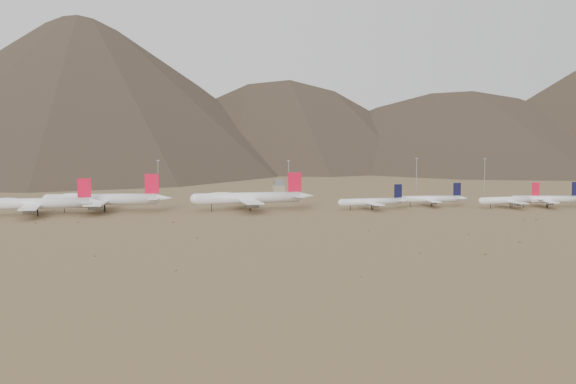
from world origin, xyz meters
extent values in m
plane|color=olive|center=(0.00, 0.00, 0.00)|extent=(3000.00, 3000.00, 0.00)
cylinder|color=white|center=(-119.54, 23.60, 6.93)|extent=(57.09, 7.26, 5.89)
cone|color=white|center=(-87.65, 24.37, 7.37)|extent=(10.38, 5.54, 5.30)
cube|color=white|center=(-120.68, 23.57, 6.05)|extent=(10.37, 52.42, 0.74)
cube|color=white|center=(-92.20, 24.26, 7.52)|extent=(5.60, 19.96, 0.35)
cube|color=red|center=(-93.34, 24.23, 15.10)|extent=(7.42, 0.71, 10.44)
cylinder|color=black|center=(-118.44, 25.10, 1.99)|extent=(0.47, 0.47, 3.99)
cylinder|color=black|center=(-118.36, 22.16, 1.99)|extent=(0.47, 0.47, 3.99)
ellipsoid|color=white|center=(-134.35, 23.24, 8.55)|extent=(18.33, 4.85, 3.53)
cylinder|color=slate|center=(-120.93, 34.01, 4.59)|extent=(5.76, 2.79, 2.65)
cylinder|color=slate|center=(-120.43, 13.13, 4.59)|extent=(5.76, 2.79, 2.65)
cylinder|color=slate|center=(-121.16, 43.41, 4.59)|extent=(5.76, 2.79, 2.65)
cylinder|color=slate|center=(-120.20, 3.74, 4.59)|extent=(5.76, 2.79, 2.65)
cylinder|color=white|center=(-84.58, 37.71, 7.45)|extent=(61.58, 12.00, 6.33)
sphere|color=white|center=(-115.08, 40.56, 7.45)|extent=(6.20, 6.20, 6.20)
cone|color=white|center=(-50.42, 34.52, 7.93)|extent=(11.51, 6.70, 5.70)
cube|color=white|center=(-85.80, 37.82, 6.50)|extent=(14.98, 56.82, 0.79)
cube|color=white|center=(-55.30, 34.98, 8.09)|extent=(7.47, 21.76, 0.38)
cube|color=red|center=(-56.52, 35.09, 16.23)|extent=(7.98, 1.31, 11.23)
cylinder|color=black|center=(-105.93, 39.70, 2.14)|extent=(0.41, 0.41, 4.29)
cylinder|color=black|center=(-83.21, 39.17, 2.14)|extent=(0.51, 0.51, 4.29)
cylinder|color=black|center=(-83.51, 36.02, 2.14)|extent=(0.51, 0.51, 4.29)
ellipsoid|color=white|center=(-100.44, 39.19, 9.19)|extent=(19.96, 6.55, 3.80)
cylinder|color=slate|center=(-84.75, 49.01, 4.94)|extent=(6.36, 3.41, 2.85)
cylinder|color=slate|center=(-86.84, 26.64, 4.94)|extent=(6.36, 3.41, 2.85)
cylinder|color=slate|center=(-83.81, 59.07, 4.94)|extent=(6.36, 3.41, 2.85)
cylinder|color=slate|center=(-87.78, 16.58, 4.94)|extent=(6.36, 3.41, 2.85)
cylinder|color=white|center=(-1.46, 33.06, 7.45)|extent=(61.56, 10.90, 6.33)
sphere|color=white|center=(-32.01, 30.76, 7.45)|extent=(6.20, 6.20, 6.20)
cone|color=white|center=(32.75, 35.63, 7.93)|extent=(11.42, 6.51, 5.70)
cube|color=white|center=(-2.68, 32.96, 6.50)|extent=(13.98, 56.73, 0.79)
cube|color=white|center=(27.86, 35.26, 8.09)|extent=(7.10, 21.69, 0.38)
cube|color=red|center=(26.64, 35.17, 16.23)|extent=(7.98, 1.16, 11.23)
cylinder|color=black|center=(-22.84, 31.45, 2.14)|extent=(0.41, 0.41, 4.29)
cylinder|color=black|center=(-0.36, 34.73, 2.14)|extent=(0.51, 0.51, 4.29)
cylinder|color=black|center=(-0.12, 31.57, 2.14)|extent=(0.51, 0.51, 4.29)
ellipsoid|color=white|center=(-17.34, 31.86, 9.19)|extent=(19.90, 6.20, 3.80)
cylinder|color=slate|center=(-3.52, 44.16, 4.94)|extent=(6.32, 3.30, 2.85)
cylinder|color=slate|center=(-1.84, 21.77, 4.94)|extent=(6.32, 3.30, 2.85)
cylinder|color=slate|center=(-4.28, 54.24, 4.94)|extent=(6.32, 3.30, 2.85)
cylinder|color=slate|center=(-1.09, 11.69, 4.94)|extent=(6.32, 3.30, 2.85)
cylinder|color=white|center=(70.48, 25.43, 4.78)|extent=(37.38, 8.17, 4.03)
sphere|color=white|center=(52.02, 23.35, 4.78)|extent=(3.95, 3.95, 3.95)
cone|color=white|center=(91.16, 27.76, 5.08)|extent=(7.05, 4.36, 3.63)
cube|color=white|center=(69.74, 25.35, 4.17)|extent=(9.47, 32.32, 0.50)
cube|color=white|center=(88.21, 27.43, 5.18)|extent=(4.68, 12.40, 0.24)
cube|color=black|center=(87.47, 27.34, 10.78)|extent=(4.84, 0.90, 7.96)
cylinder|color=black|center=(57.56, 23.98, 1.38)|extent=(0.42, 0.42, 2.76)
cylinder|color=black|center=(71.11, 26.52, 1.38)|extent=(0.53, 0.53, 2.76)
cylinder|color=black|center=(71.33, 24.51, 1.38)|extent=(0.53, 0.53, 2.76)
cylinder|color=slate|center=(68.75, 34.21, 3.17)|extent=(3.90, 2.22, 1.82)
cylinder|color=slate|center=(70.74, 16.49, 3.17)|extent=(3.90, 2.22, 1.82)
cylinder|color=white|center=(111.46, 38.07, 4.67)|extent=(36.46, 5.77, 3.94)
sphere|color=white|center=(93.33, 38.99, 4.67)|extent=(3.86, 3.86, 3.86)
cone|color=white|center=(131.77, 37.04, 4.96)|extent=(6.71, 3.87, 3.55)
cube|color=white|center=(110.74, 38.11, 4.08)|extent=(7.38, 31.37, 0.49)
cube|color=white|center=(128.87, 37.19, 5.06)|extent=(3.86, 11.98, 0.24)
cube|color=black|center=(128.14, 37.23, 10.53)|extent=(4.73, 0.59, 7.78)
cylinder|color=black|center=(98.77, 38.72, 1.35)|extent=(0.41, 0.41, 2.70)
cylinder|color=black|center=(112.24, 39.02, 1.35)|extent=(0.52, 0.52, 2.70)
cylinder|color=black|center=(112.14, 37.05, 1.35)|extent=(0.52, 0.52, 2.70)
cylinder|color=slate|center=(111.18, 46.81, 3.10)|extent=(3.72, 1.96, 1.77)
cylinder|color=slate|center=(110.30, 29.41, 3.10)|extent=(3.72, 1.96, 1.77)
cylinder|color=white|center=(155.43, 21.18, 4.87)|extent=(38.10, 8.62, 4.11)
sphere|color=white|center=(136.63, 18.91, 4.87)|extent=(4.03, 4.03, 4.03)
cone|color=white|center=(176.49, 23.72, 5.18)|extent=(7.21, 4.49, 3.70)
cube|color=white|center=(154.68, 21.09, 4.25)|extent=(9.90, 32.96, 0.51)
cube|color=white|center=(173.48, 23.36, 5.28)|extent=(4.86, 12.66, 0.25)
cube|color=red|center=(172.73, 23.27, 10.98)|extent=(4.93, 0.96, 8.12)
cylinder|color=black|center=(142.27, 19.59, 1.41)|extent=(0.43, 0.43, 2.81)
cylinder|color=black|center=(156.06, 22.29, 1.41)|extent=(0.54, 0.54, 2.81)
cylinder|color=black|center=(156.31, 20.25, 1.41)|extent=(0.54, 0.54, 2.81)
cylinder|color=slate|center=(153.59, 30.12, 3.24)|extent=(3.98, 2.29, 1.85)
cylinder|color=slate|center=(155.77, 12.06, 3.24)|extent=(3.98, 2.29, 1.85)
cylinder|color=white|center=(178.59, 21.27, 5.04)|extent=(39.37, 10.37, 4.25)
sphere|color=white|center=(159.24, 24.35, 5.04)|extent=(4.17, 4.17, 4.17)
cube|color=white|center=(177.82, 21.39, 4.40)|extent=(11.48, 34.16, 0.53)
cube|color=black|center=(196.39, 18.43, 11.36)|extent=(5.09, 1.18, 8.40)
cylinder|color=black|center=(165.05, 23.43, 1.46)|extent=(0.45, 0.45, 2.91)
cylinder|color=black|center=(179.53, 22.19, 1.46)|extent=(0.56, 0.56, 2.91)
cylinder|color=black|center=(179.20, 20.09, 1.46)|extent=(0.56, 0.56, 2.91)
cylinder|color=slate|center=(179.30, 30.68, 3.35)|extent=(4.17, 2.51, 1.91)
cylinder|color=slate|center=(176.34, 12.10, 3.35)|extent=(4.17, 2.51, 1.91)
cube|color=gray|center=(30.00, 120.00, 4.00)|extent=(8.00, 8.00, 8.00)
cube|color=slate|center=(30.00, 120.00, 10.00)|extent=(6.00, 6.00, 4.00)
cylinder|color=gray|center=(-52.56, 134.24, 12.50)|extent=(0.50, 0.50, 25.00)
cube|color=gray|center=(-52.56, 134.24, 25.30)|extent=(2.00, 0.60, 0.80)
cylinder|color=gray|center=(36.47, 115.86, 12.50)|extent=(0.50, 0.50, 25.00)
cube|color=gray|center=(36.47, 115.86, 25.30)|extent=(2.00, 0.60, 0.80)
cylinder|color=gray|center=(136.10, 138.25, 12.50)|extent=(0.50, 0.50, 25.00)
cube|color=gray|center=(136.10, 138.25, 25.30)|extent=(2.00, 0.60, 0.80)
cylinder|color=gray|center=(184.84, 127.73, 12.50)|extent=(0.50, 0.50, 25.00)
cube|color=gray|center=(184.84, 127.73, 25.30)|extent=(2.00, 0.60, 0.80)
ellipsoid|color=brown|center=(85.06, -87.48, 0.30)|extent=(0.73, 0.73, 0.61)
ellipsoid|color=brown|center=(-45.99, -19.01, 0.37)|extent=(0.89, 0.89, 0.75)
ellipsoid|color=brown|center=(-36.98, -78.42, 0.27)|extent=(0.97, 0.97, 0.53)
ellipsoid|color=brown|center=(97.32, -113.03, 0.40)|extent=(1.03, 1.03, 0.80)
ellipsoid|color=brown|center=(136.74, -36.29, 0.20)|extent=(0.74, 0.74, 0.40)
ellipsoid|color=brown|center=(-114.36, -11.86, 0.27)|extent=(0.84, 0.84, 0.55)
ellipsoid|color=brown|center=(-112.03, 3.59, 0.28)|extent=(0.80, 0.80, 0.55)
ellipsoid|color=brown|center=(-77.57, -121.17, 0.26)|extent=(0.96, 0.96, 0.52)
ellipsoid|color=brown|center=(69.44, -142.12, 0.38)|extent=(0.88, 0.88, 0.76)
ellipsoid|color=brown|center=(43.63, -67.28, 0.29)|extent=(1.06, 1.06, 0.58)
ellipsoid|color=brown|center=(60.74, 0.34, 0.21)|extent=(0.58, 0.58, 0.42)
ellipsoid|color=brown|center=(-93.87, -11.05, 0.32)|extent=(0.85, 0.85, 0.64)
ellipsoid|color=brown|center=(11.05, -178.05, 0.15)|extent=(0.59, 0.59, 0.30)
ellipsoid|color=brown|center=(20.24, -8.59, 0.18)|extent=(0.50, 0.50, 0.36)
ellipsoid|color=brown|center=(102.95, -88.28, 0.21)|extent=(0.55, 0.55, 0.43)
ellipsoid|color=brown|center=(45.78, -134.58, 0.23)|extent=(0.73, 0.73, 0.46)
ellipsoid|color=brown|center=(142.51, -38.13, 0.43)|extent=(1.06, 1.06, 0.86)
ellipsoid|color=brown|center=(-48.28, -156.83, 0.29)|extent=(0.88, 0.88, 0.58)
camera|label=1|loc=(-54.93, -428.66, 49.05)|focal=50.00mm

